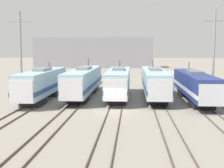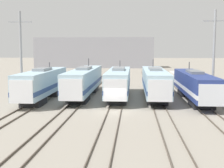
{
  "view_description": "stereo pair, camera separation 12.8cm",
  "coord_description": "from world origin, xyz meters",
  "px_view_note": "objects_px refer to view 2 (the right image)",
  "views": [
    {
      "loc": [
        1.96,
        -33.6,
        6.93
      ],
      "look_at": [
        -0.55,
        4.12,
        2.62
      ],
      "focal_mm": 50.0,
      "sensor_mm": 36.0,
      "label": 1
    },
    {
      "loc": [
        2.09,
        -33.59,
        6.93
      ],
      "look_at": [
        -0.55,
        4.12,
        2.62
      ],
      "focal_mm": 50.0,
      "sensor_mm": 36.0,
      "label": 2
    }
  ],
  "objects_px": {
    "locomotive_far_left": "(42,84)",
    "locomotive_far_right": "(195,86)",
    "locomotive_center": "(119,83)",
    "locomotive_center_right": "(155,82)",
    "locomotive_center_left": "(84,81)",
    "catenary_tower_right": "(214,54)",
    "catenary_tower_left": "(21,54)"
  },
  "relations": [
    {
      "from": "locomotive_far_right",
      "to": "catenary_tower_right",
      "type": "height_order",
      "value": "catenary_tower_right"
    },
    {
      "from": "locomotive_far_left",
      "to": "locomotive_center",
      "type": "bearing_deg",
      "value": 13.16
    },
    {
      "from": "locomotive_center_left",
      "to": "locomotive_center",
      "type": "distance_m",
      "value": 5.24
    },
    {
      "from": "catenary_tower_right",
      "to": "locomotive_far_right",
      "type": "bearing_deg",
      "value": 172.76
    },
    {
      "from": "locomotive_far_left",
      "to": "locomotive_center",
      "type": "relative_size",
      "value": 0.96
    },
    {
      "from": "locomotive_center",
      "to": "locomotive_far_left",
      "type": "bearing_deg",
      "value": -166.84
    },
    {
      "from": "locomotive_far_left",
      "to": "locomotive_far_right",
      "type": "bearing_deg",
      "value": 2.32
    },
    {
      "from": "locomotive_far_left",
      "to": "catenary_tower_right",
      "type": "bearing_deg",
      "value": 1.38
    },
    {
      "from": "locomotive_far_right",
      "to": "locomotive_center_left",
      "type": "bearing_deg",
      "value": 169.43
    },
    {
      "from": "locomotive_far_left",
      "to": "locomotive_far_right",
      "type": "xyz_separation_m",
      "value": [
        20.32,
        0.83,
        -0.15
      ]
    },
    {
      "from": "locomotive_center",
      "to": "catenary_tower_left",
      "type": "bearing_deg",
      "value": -172.01
    },
    {
      "from": "locomotive_center_left",
      "to": "locomotive_center",
      "type": "relative_size",
      "value": 1.17
    },
    {
      "from": "locomotive_far_right",
      "to": "catenary_tower_left",
      "type": "distance_m",
      "value": 23.59
    },
    {
      "from": "locomotive_center",
      "to": "locomotive_center_right",
      "type": "distance_m",
      "value": 5.18
    },
    {
      "from": "locomotive_center_left",
      "to": "catenary_tower_right",
      "type": "height_order",
      "value": "catenary_tower_right"
    },
    {
      "from": "locomotive_center_right",
      "to": "catenary_tower_left",
      "type": "distance_m",
      "value": 18.8
    },
    {
      "from": "locomotive_far_right",
      "to": "catenary_tower_left",
      "type": "relative_size",
      "value": 1.59
    },
    {
      "from": "locomotive_center_left",
      "to": "locomotive_far_right",
      "type": "bearing_deg",
      "value": -10.57
    },
    {
      "from": "locomotive_far_left",
      "to": "catenary_tower_right",
      "type": "relative_size",
      "value": 1.38
    },
    {
      "from": "catenary_tower_left",
      "to": "catenary_tower_right",
      "type": "height_order",
      "value": "same"
    },
    {
      "from": "catenary_tower_left",
      "to": "catenary_tower_right",
      "type": "distance_m",
      "value": 25.43
    },
    {
      "from": "locomotive_center",
      "to": "catenary_tower_right",
      "type": "relative_size",
      "value": 1.44
    },
    {
      "from": "locomotive_center",
      "to": "catenary_tower_right",
      "type": "xyz_separation_m",
      "value": [
        12.37,
        -1.83,
        4.01
      ]
    },
    {
      "from": "locomotive_center",
      "to": "locomotive_center_right",
      "type": "xyz_separation_m",
      "value": [
        5.08,
        0.99,
        -0.02
      ]
    },
    {
      "from": "locomotive_center",
      "to": "catenary_tower_left",
      "type": "height_order",
      "value": "catenary_tower_left"
    },
    {
      "from": "locomotive_far_left",
      "to": "locomotive_center_right",
      "type": "bearing_deg",
      "value": 12.45
    },
    {
      "from": "locomotive_far_left",
      "to": "locomotive_center_left",
      "type": "distance_m",
      "value": 6.27
    },
    {
      "from": "catenary_tower_right",
      "to": "catenary_tower_left",
      "type": "bearing_deg",
      "value": 180.0
    },
    {
      "from": "locomotive_center",
      "to": "catenary_tower_left",
      "type": "relative_size",
      "value": 1.44
    },
    {
      "from": "locomotive_far_left",
      "to": "locomotive_center_right",
      "type": "distance_m",
      "value": 15.61
    },
    {
      "from": "locomotive_center_left",
      "to": "locomotive_far_right",
      "type": "distance_m",
      "value": 15.51
    },
    {
      "from": "locomotive_center",
      "to": "locomotive_center_right",
      "type": "height_order",
      "value": "locomotive_center_right"
    }
  ]
}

